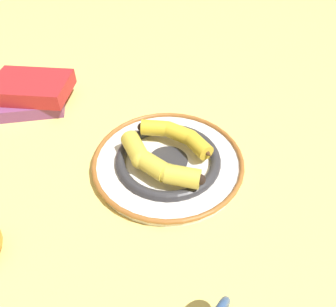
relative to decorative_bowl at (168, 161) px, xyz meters
The scene contains 5 objects.
ground_plane 0.03m from the decorative_bowl, 30.69° to the right, with size 2.80×2.80×0.00m, color #E5CC6B.
decorative_bowl is the anchor object (origin of this frame).
banana_a 0.06m from the decorative_bowl, 45.20° to the right, with size 0.17×0.14×0.04m.
banana_b 0.06m from the decorative_bowl, 142.76° to the left, with size 0.13×0.14×0.03m.
book_stack 0.40m from the decorative_bowl, 132.19° to the right, with size 0.17×0.21×0.07m.
Camera 1 is at (0.44, -0.07, 0.48)m, focal length 35.00 mm.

